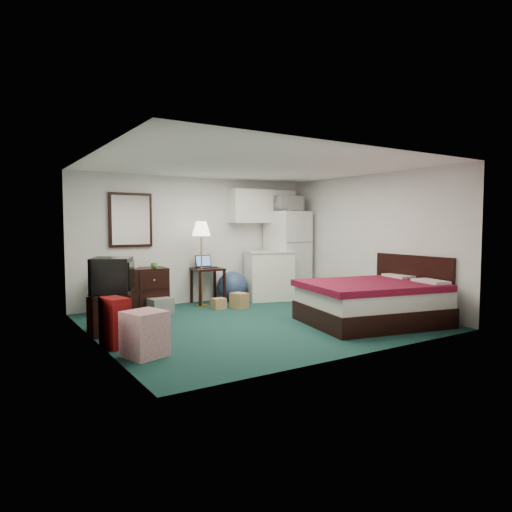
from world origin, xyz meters
TOP-DOWN VIEW (x-y plane):
  - floor at (0.00, 0.00)m, footprint 5.00×4.50m
  - ceiling at (0.00, 0.00)m, footprint 5.00×4.50m
  - walls at (0.00, 0.00)m, footprint 5.01×4.51m
  - mirror at (-1.35, 2.22)m, footprint 0.80×0.06m
  - upper_cabinets at (1.45, 2.08)m, footprint 1.50×0.35m
  - headboard at (2.46, -1.07)m, footprint 0.06×1.56m
  - dresser at (-1.41, 1.87)m, footprint 1.17×0.57m
  - floor_lamp at (-0.14, 1.74)m, footprint 0.40×0.40m
  - desk at (0.07, 1.93)m, footprint 0.61×0.61m
  - exercise_ball at (0.65, 1.96)m, footprint 0.77×0.77m
  - kitchen_counter at (1.38, 1.70)m, footprint 1.06×0.92m
  - fridge at (1.96, 1.84)m, footprint 0.82×0.82m
  - bed at (1.48, -1.07)m, footprint 2.32×1.97m
  - tv_stand at (-2.21, 0.46)m, footprint 0.75×0.79m
  - suitcase at (-2.35, -0.32)m, footprint 0.32×0.44m
  - retail_box at (-2.16, -0.92)m, footprint 0.54×0.54m
  - file_bin at (-1.08, 1.46)m, footprint 0.43×0.34m
  - cardboard_box_a at (-0.01, 1.31)m, footprint 0.25×0.21m
  - cardboard_box_b at (0.36, 1.17)m, footprint 0.31×0.34m
  - laptop at (0.07, 1.96)m, footprint 0.38×0.32m
  - crt_tv at (-2.17, 0.47)m, footprint 0.75×0.77m
  - microwave at (1.92, 1.79)m, footprint 0.61×0.35m
  - book_a at (-1.69, 1.86)m, footprint 0.15×0.02m
  - book_b at (-1.51, 1.94)m, footprint 0.15×0.05m
  - mug at (-1.08, 1.73)m, footprint 0.15×0.13m

SIDE VIEW (x-z plane):
  - floor at x=0.00m, z-range -0.01..0.01m
  - cardboard_box_a at x=-0.01m, z-range 0.00..0.20m
  - file_bin at x=-1.08m, z-range 0.00..0.27m
  - cardboard_box_b at x=0.36m, z-range 0.00..0.29m
  - retail_box at x=-2.16m, z-range 0.00..0.54m
  - tv_stand at x=-2.21m, z-range 0.00..0.59m
  - exercise_ball at x=0.65m, z-range 0.00..0.61m
  - suitcase at x=-2.35m, z-range 0.00..0.64m
  - bed at x=1.48m, z-range 0.00..0.65m
  - desk at x=0.07m, z-range 0.00..0.71m
  - dresser at x=-1.41m, z-range 0.00..0.78m
  - kitchen_counter at x=1.38m, z-range 0.00..0.99m
  - headboard at x=2.46m, z-range 0.05..1.05m
  - floor_lamp at x=-0.14m, z-range 0.00..1.63m
  - laptop at x=0.07m, z-range 0.71..0.95m
  - crt_tv at x=-2.17m, z-range 0.59..1.10m
  - mug at x=-1.08m, z-range 0.78..0.91m
  - book_a at x=-1.69m, z-range 0.78..0.98m
  - book_b at x=-1.51m, z-range 0.78..0.99m
  - fridge at x=1.96m, z-range 0.00..1.85m
  - walls at x=0.00m, z-range 0.00..2.50m
  - mirror at x=-1.35m, z-range 1.15..2.15m
  - upper_cabinets at x=1.45m, z-range 1.60..2.30m
  - microwave at x=1.92m, z-range 1.85..2.25m
  - ceiling at x=0.00m, z-range 2.50..2.50m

